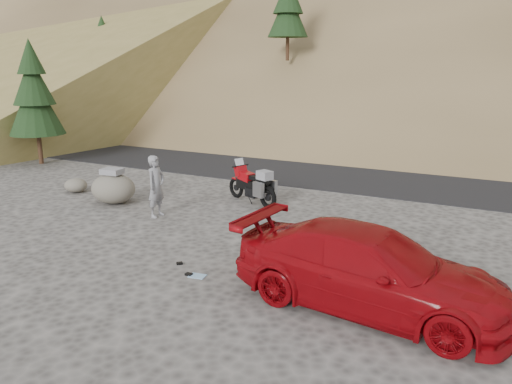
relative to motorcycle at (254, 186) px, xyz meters
The scene contains 15 objects.
ground 3.18m from the motorcycle, 84.94° to the right, with size 140.00×140.00×0.00m, color #44413E.
road 5.91m from the motorcycle, 87.31° to the left, with size 120.00×7.00×0.05m, color black.
conifer_verge 11.06m from the motorcycle, behind, with size 2.20×2.20×5.04m.
motorcycle is the anchor object (origin of this frame).
man 2.99m from the motorcycle, 127.07° to the right, with size 0.62×0.40×1.69m, color gray.
red_car 6.86m from the motorcycle, 45.90° to the right, with size 1.93×4.76×1.38m, color maroon.
boulder 4.20m from the motorcycle, 153.68° to the right, with size 1.47×1.29×1.07m.
small_rock 5.97m from the motorcycle, 166.14° to the right, with size 0.91×0.86×0.45m.
gear_white_cloth 5.44m from the motorcycle, 61.12° to the right, with size 0.41×0.36×0.01m, color white.
gear_blue_mat 5.08m from the motorcycle, 58.34° to the right, with size 0.18×0.18×0.45m, color #1B3AA4.
gear_bottle 5.20m from the motorcycle, 57.30° to the right, with size 0.07×0.07×0.20m, color #1B3AA4.
gear_funnel 6.17m from the motorcycle, 51.96° to the right, with size 0.12×0.12×0.16m, color #AF0B13.
gear_glove_a 5.40m from the motorcycle, 76.62° to the right, with size 0.14×0.10×0.04m, color black.
gear_glove_b 4.94m from the motorcycle, 81.19° to the right, with size 0.13×0.09×0.04m, color black.
gear_blue_cloth 5.41m from the motorcycle, 74.66° to the right, with size 0.33×0.24×0.01m, color #8DB7DA.
Camera 1 is at (6.33, -9.67, 4.09)m, focal length 35.00 mm.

